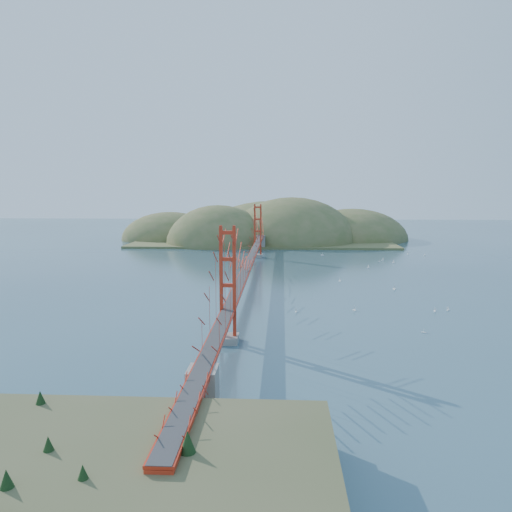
{
  "coord_description": "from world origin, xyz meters",
  "views": [
    {
      "loc": [
        5.29,
        -77.88,
        15.42
      ],
      "look_at": [
        1.19,
        0.0,
        4.54
      ],
      "focal_mm": 35.0,
      "sensor_mm": 36.0,
      "label": 1
    }
  ],
  "objects_px": {
    "fort": "(205,418)",
    "sailboat_0": "(340,280)",
    "sailboat_2": "(424,332)",
    "sailboat_1": "(394,288)",
    "bridge": "(249,240)"
  },
  "relations": [
    {
      "from": "bridge",
      "to": "sailboat_1",
      "type": "bearing_deg",
      "value": -7.77
    },
    {
      "from": "fort",
      "to": "sailboat_2",
      "type": "xyz_separation_m",
      "value": [
        20.01,
        22.1,
        -0.53
      ]
    },
    {
      "from": "sailboat_2",
      "to": "sailboat_1",
      "type": "bearing_deg",
      "value": 85.16
    },
    {
      "from": "fort",
      "to": "sailboat_0",
      "type": "height_order",
      "value": "fort"
    },
    {
      "from": "sailboat_1",
      "to": "bridge",
      "type": "bearing_deg",
      "value": 172.23
    },
    {
      "from": "sailboat_0",
      "to": "sailboat_2",
      "type": "bearing_deg",
      "value": -79.17
    },
    {
      "from": "bridge",
      "to": "fort",
      "type": "bearing_deg",
      "value": -89.52
    },
    {
      "from": "fort",
      "to": "sailboat_1",
      "type": "xyz_separation_m",
      "value": [
        21.94,
        44.93,
        -0.51
      ]
    },
    {
      "from": "sailboat_1",
      "to": "sailboat_2",
      "type": "relative_size",
      "value": 1.29
    },
    {
      "from": "bridge",
      "to": "sailboat_0",
      "type": "xyz_separation_m",
      "value": [
        14.86,
        3.09,
        -6.86
      ]
    },
    {
      "from": "fort",
      "to": "sailboat_0",
      "type": "xyz_separation_m",
      "value": [
        14.46,
        51.07,
        -0.52
      ]
    },
    {
      "from": "bridge",
      "to": "fort",
      "type": "relative_size",
      "value": 25.51
    },
    {
      "from": "sailboat_0",
      "to": "sailboat_1",
      "type": "bearing_deg",
      "value": -39.4
    },
    {
      "from": "bridge",
      "to": "sailboat_0",
      "type": "bearing_deg",
      "value": 11.75
    },
    {
      "from": "sailboat_1",
      "to": "sailboat_2",
      "type": "height_order",
      "value": "sailboat_1"
    }
  ]
}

